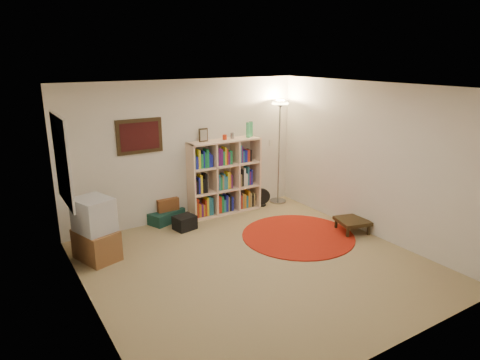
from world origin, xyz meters
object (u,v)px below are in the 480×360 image
(tv_stand, at_px, (95,230))
(bookshelf, at_px, (223,178))
(floor_fan, at_px, (262,197))
(suitcase, at_px, (165,216))
(floor_lamp, at_px, (280,118))
(side_table, at_px, (352,221))

(tv_stand, bearing_deg, bookshelf, -2.13)
(floor_fan, distance_m, suitcase, 1.98)
(floor_lamp, distance_m, tv_stand, 4.05)
(floor_lamp, relative_size, tv_stand, 2.21)
(bookshelf, relative_size, suitcase, 2.25)
(suitcase, bearing_deg, side_table, -62.01)
(floor_fan, distance_m, side_table, 1.96)
(floor_fan, height_order, suitcase, floor_fan)
(bookshelf, relative_size, side_table, 2.79)
(floor_lamp, distance_m, side_table, 2.46)
(tv_stand, xyz_separation_m, side_table, (3.93, -1.27, -0.26))
(bookshelf, xyz_separation_m, tv_stand, (-2.54, -0.72, -0.23))
(bookshelf, relative_size, tv_stand, 1.80)
(bookshelf, height_order, floor_lamp, floor_lamp)
(floor_lamp, xyz_separation_m, side_table, (0.14, -1.91, -1.53))
(floor_lamp, bearing_deg, bookshelf, 176.61)
(tv_stand, height_order, suitcase, tv_stand)
(floor_fan, relative_size, tv_stand, 0.38)
(floor_lamp, height_order, side_table, floor_lamp)
(suitcase, height_order, side_table, side_table)
(bookshelf, bearing_deg, floor_lamp, -2.35)
(bookshelf, xyz_separation_m, floor_fan, (0.83, -0.11, -0.50))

